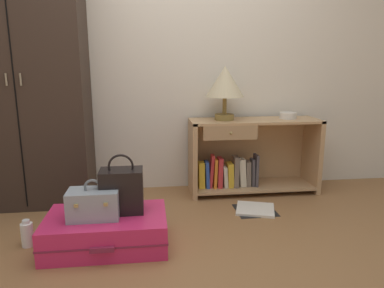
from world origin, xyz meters
The scene contains 11 objects.
ground_plane centered at (0.00, 0.00, 0.00)m, with size 9.00×9.00×0.00m, color olive.
back_wall centered at (0.00, 1.50, 1.30)m, with size 6.40×0.10×2.60m, color silver.
wardrobe centered at (-1.14, 1.20, 1.04)m, with size 0.95×0.47×2.08m.
bookshelf centered at (0.72, 1.25, 0.33)m, with size 1.16×0.39×0.67m.
table_lamp centered at (0.50, 1.24, 0.99)m, with size 0.33×0.33×0.47m.
bowl centered at (1.08, 1.25, 0.70)m, with size 0.15×0.15×0.06m, color silver.
suitcase_large centered at (-0.45, 0.36, 0.11)m, with size 0.77×0.49×0.21m.
train_case centered at (-0.52, 0.33, 0.30)m, with size 0.31×0.19×0.25m.
handbag centered at (-0.35, 0.41, 0.36)m, with size 0.27×0.18×0.38m.
bottle centered at (-0.96, 0.42, 0.08)m, with size 0.08×0.08×0.18m.
open_book_on_floor centered at (0.67, 0.79, 0.01)m, with size 0.37×0.35×0.02m.
Camera 1 is at (-0.16, -1.78, 1.14)m, focal length 33.02 mm.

